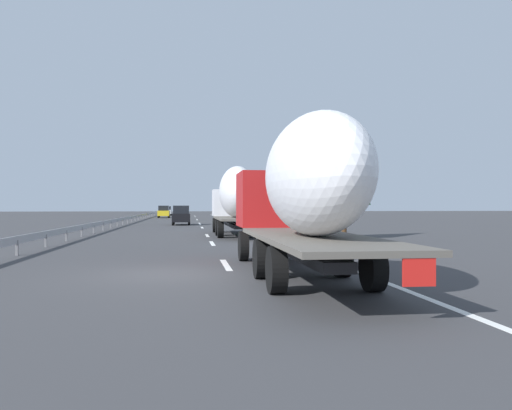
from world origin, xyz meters
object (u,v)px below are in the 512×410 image
(car_black_suv, at_px, (181,215))
(car_yellow_coupe, at_px, (164,212))
(truck_trailing, at_px, (302,189))
(truck_lead, at_px, (235,197))
(car_silver_hatch, at_px, (167,211))
(road_sign, at_px, (250,203))

(car_black_suv, distance_m, car_yellow_coupe, 32.34)
(truck_trailing, distance_m, car_black_suv, 39.51)
(truck_lead, height_order, truck_trailing, truck_lead)
(car_black_suv, xyz_separation_m, car_silver_hatch, (52.19, 3.47, -0.04))
(truck_trailing, height_order, car_silver_hatch, truck_trailing)
(truck_trailing, bearing_deg, car_yellow_coupe, 5.55)
(truck_lead, xyz_separation_m, car_black_suv, (19.44, 3.73, -1.51))
(truck_lead, distance_m, car_silver_hatch, 72.00)
(car_black_suv, relative_size, car_yellow_coupe, 0.90)
(car_silver_hatch, relative_size, road_sign, 1.43)
(truck_lead, relative_size, car_silver_hatch, 2.65)
(truck_lead, relative_size, road_sign, 3.78)
(car_yellow_coupe, height_order, car_silver_hatch, car_yellow_coupe)
(car_silver_hatch, xyz_separation_m, road_sign, (-53.85, -10.29, 1.26))
(car_yellow_coupe, distance_m, road_sign, 35.32)
(car_yellow_coupe, height_order, road_sign, road_sign)
(truck_lead, relative_size, car_black_suv, 2.98)
(car_silver_hatch, bearing_deg, road_sign, -169.18)
(truck_lead, xyz_separation_m, car_silver_hatch, (71.63, 7.19, -1.55))
(car_black_suv, height_order, car_silver_hatch, car_black_suv)
(car_black_suv, bearing_deg, road_sign, -103.66)
(road_sign, bearing_deg, car_black_suv, 76.34)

